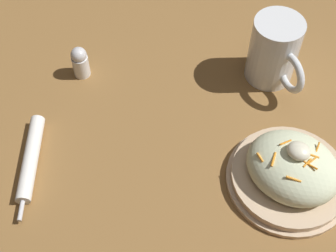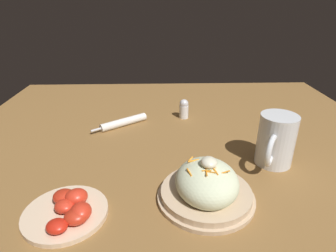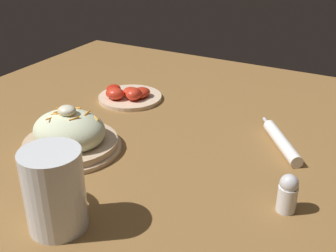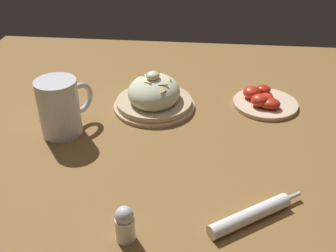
% 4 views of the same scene
% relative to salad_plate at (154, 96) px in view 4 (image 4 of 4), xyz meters
% --- Properties ---
extents(ground_plane, '(1.43, 1.43, 0.00)m').
position_rel_salad_plate_xyz_m(ground_plane, '(0.20, 0.05, -0.04)').
color(ground_plane, olive).
extents(salad_plate, '(0.22, 0.22, 0.11)m').
position_rel_salad_plate_xyz_m(salad_plate, '(0.00, 0.00, 0.00)').
color(salad_plate, '#D1B28E').
rests_on(salad_plate, ground_plane).
extents(beer_mug, '(0.14, 0.11, 0.14)m').
position_rel_salad_plate_xyz_m(beer_mug, '(0.15, -0.21, 0.03)').
color(beer_mug, white).
rests_on(beer_mug, ground_plane).
extents(napkin_roll, '(0.14, 0.18, 0.03)m').
position_rel_salad_plate_xyz_m(napkin_roll, '(0.40, 0.23, -0.02)').
color(napkin_roll, white).
rests_on(napkin_roll, ground_plane).
extents(tomato_plate, '(0.18, 0.18, 0.04)m').
position_rel_salad_plate_xyz_m(tomato_plate, '(-0.05, 0.29, -0.02)').
color(tomato_plate, beige).
rests_on(tomato_plate, ground_plane).
extents(salt_shaker, '(0.03, 0.03, 0.07)m').
position_rel_salad_plate_xyz_m(salt_shaker, '(0.47, 0.01, 0.00)').
color(salt_shaker, white).
rests_on(salt_shaker, ground_plane).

